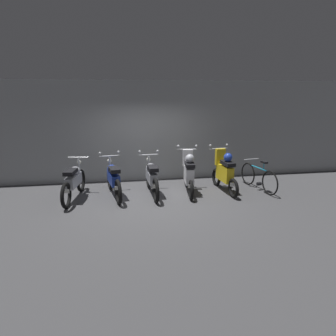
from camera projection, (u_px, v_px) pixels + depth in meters
ground_plane at (154, 201)px, 8.02m from camera, size 80.00×80.00×0.00m
back_wall at (145, 131)px, 9.73m from camera, size 16.00×0.30×3.12m
motorbike_slot_0 at (74, 181)px, 8.06m from camera, size 0.58×1.94×1.03m
motorbike_slot_1 at (113, 179)px, 8.28m from camera, size 0.60×1.94×1.15m
motorbike_slot_2 at (152, 177)px, 8.43m from camera, size 0.59×1.95×1.15m
motorbike_slot_3 at (189, 173)px, 8.56m from camera, size 0.59×1.68×1.29m
motorbike_slot_4 at (224, 172)px, 8.69m from camera, size 0.59×1.68×1.29m
bicycle at (258, 177)px, 8.88m from camera, size 0.50×1.71×0.89m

